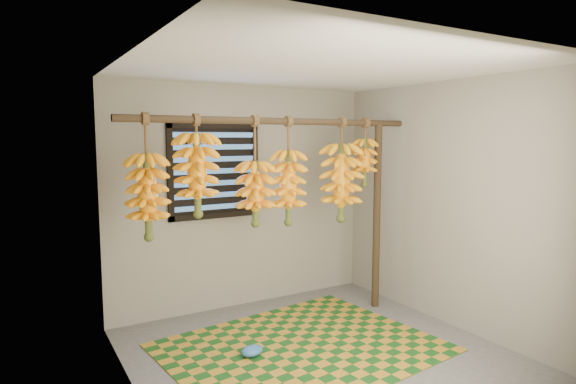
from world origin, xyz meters
TOP-DOWN VIEW (x-y plane):
  - floor at (0.00, 0.00)m, footprint 3.00×3.00m
  - ceiling at (0.00, 0.00)m, footprint 3.00×3.00m
  - wall_back at (0.00, 1.50)m, footprint 3.00×0.01m
  - wall_left at (-1.50, 0.00)m, footprint 0.01×3.00m
  - wall_right at (1.50, 0.00)m, footprint 0.01×3.00m
  - window at (-0.35, 1.48)m, footprint 1.00×0.04m
  - hanging_pole at (0.00, 0.70)m, footprint 3.00×0.06m
  - support_post at (1.20, 0.70)m, footprint 0.08×0.08m
  - woven_mat at (-0.06, 0.20)m, footprint 2.45×2.05m
  - plastic_bag at (-0.52, 0.27)m, footprint 0.24×0.20m
  - banana_bunch_a at (-1.24, 0.70)m, footprint 0.33×0.33m
  - banana_bunch_b at (-0.82, 0.70)m, footprint 0.36×0.36m
  - banana_bunch_c at (-0.26, 0.70)m, footprint 0.35×0.35m
  - banana_bunch_d at (0.09, 0.70)m, footprint 0.32×0.32m
  - banana_bunch_e at (0.72, 0.70)m, footprint 0.40×0.40m
  - banana_bunch_f at (1.02, 0.70)m, footprint 0.26×0.26m

SIDE VIEW (x-z plane):
  - floor at x=0.00m, z-range -0.01..0.00m
  - woven_mat at x=-0.06m, z-range 0.00..0.01m
  - plastic_bag at x=-0.52m, z-range 0.01..0.09m
  - support_post at x=1.20m, z-range 0.00..2.00m
  - wall_back at x=0.00m, z-range 0.00..2.40m
  - wall_left at x=-1.50m, z-range 0.00..2.40m
  - wall_right at x=1.50m, z-range 0.00..2.40m
  - banana_bunch_c at x=-0.26m, z-range 0.83..1.84m
  - banana_bunch_a at x=-1.24m, z-range 0.85..1.89m
  - banana_bunch_d at x=0.09m, z-range 0.86..1.89m
  - banana_bunch_e at x=0.72m, z-range 0.87..1.92m
  - window at x=-0.35m, z-range 1.00..2.00m
  - banana_bunch_b at x=-0.82m, z-range 1.09..1.97m
  - banana_bunch_f at x=1.02m, z-range 1.24..1.95m
  - hanging_pole at x=0.00m, z-range 1.97..2.03m
  - ceiling at x=0.00m, z-range 2.40..2.41m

